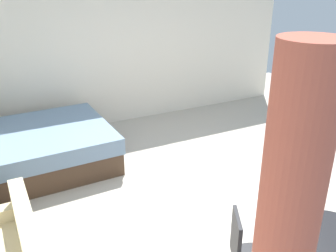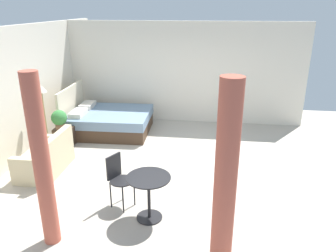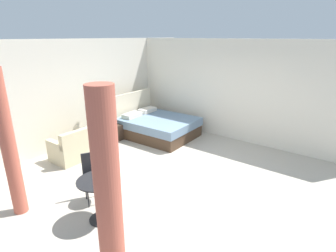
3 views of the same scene
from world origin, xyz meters
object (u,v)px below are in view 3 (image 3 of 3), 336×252
object	(u,v)px
bed	(157,126)
floor_lamp	(96,102)
nightstand	(115,132)
couch	(80,146)
cafe_chair_near_window	(92,172)
potted_plant	(110,117)
balcony_table	(100,192)

from	to	relation	value
bed	floor_lamp	world-z (taller)	floor_lamp
nightstand	floor_lamp	distance (m)	1.05
couch	cafe_chair_near_window	xyz separation A→B (m)	(-0.97, -1.80, 0.27)
potted_plant	cafe_chair_near_window	bearing A→B (deg)	-137.06
balcony_table	bed	bearing A→B (deg)	26.70
bed	nightstand	distance (m)	1.27
floor_lamp	balcony_table	world-z (taller)	floor_lamp
potted_plant	cafe_chair_near_window	world-z (taller)	potted_plant
bed	couch	bearing A→B (deg)	166.55
balcony_table	floor_lamp	bearing A→B (deg)	51.78
couch	potted_plant	xyz separation A→B (m)	(1.23, 0.25, 0.43)
floor_lamp	cafe_chair_near_window	size ratio (longest dim) A/B	1.74
potted_plant	balcony_table	xyz separation A→B (m)	(-2.50, -2.62, -0.20)
nightstand	balcony_table	xyz separation A→B (m)	(-2.60, -2.58, 0.29)
bed	couch	xyz separation A→B (m)	(-2.34, 0.56, -0.03)
nightstand	balcony_table	distance (m)	3.67
balcony_table	cafe_chair_near_window	distance (m)	0.65
couch	potted_plant	size ratio (longest dim) A/B	2.82
bed	cafe_chair_near_window	xyz separation A→B (m)	(-3.30, -1.24, 0.25)
potted_plant	couch	bearing A→B (deg)	-168.66
nightstand	bed	bearing A→B (deg)	-36.98
bed	balcony_table	xyz separation A→B (m)	(-3.61, -1.82, 0.21)
couch	cafe_chair_near_window	distance (m)	2.06
floor_lamp	cafe_chair_near_window	world-z (taller)	floor_lamp
floor_lamp	cafe_chair_near_window	bearing A→B (deg)	-130.53
potted_plant	balcony_table	size ratio (longest dim) A/B	0.62
potted_plant	floor_lamp	bearing A→B (deg)	145.47
couch	nightstand	bearing A→B (deg)	8.64
potted_plant	balcony_table	bearing A→B (deg)	-133.64
couch	cafe_chair_near_window	world-z (taller)	cafe_chair_near_window
floor_lamp	bed	bearing A→B (deg)	-35.67
couch	potted_plant	distance (m)	1.32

